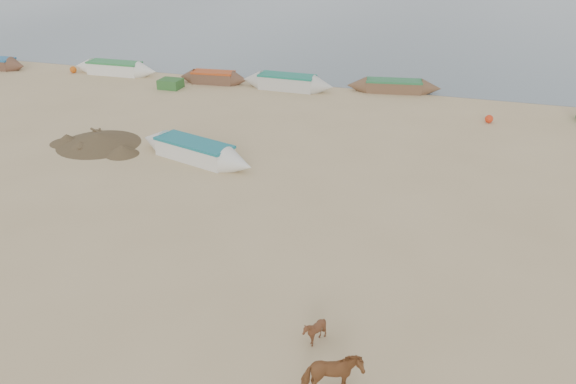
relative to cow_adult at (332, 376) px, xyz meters
name	(u,v)px	position (x,y,z in m)	size (l,w,h in m)	color
ground	(250,274)	(-3.62, 4.10, -0.59)	(140.00, 140.00, 0.00)	tan
cow_adult	(332,376)	(0.00, 0.00, 0.00)	(0.64, 1.40, 1.18)	brown
calf_front	(314,331)	(-0.84, 1.60, -0.19)	(0.64, 0.72, 0.79)	#59311C
near_canoe	(194,150)	(-9.39, 12.05, -0.15)	(6.61, 1.29, 0.89)	silver
debris_pile	(98,139)	(-14.79, 12.39, -0.31)	(4.09, 4.09, 0.56)	brown
waterline_canoes	(321,85)	(-6.62, 24.76, -0.16)	(60.50, 4.60, 0.97)	brown
beach_clutter	(428,100)	(0.14, 24.00, -0.29)	(44.04, 4.94, 0.64)	#2F632C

